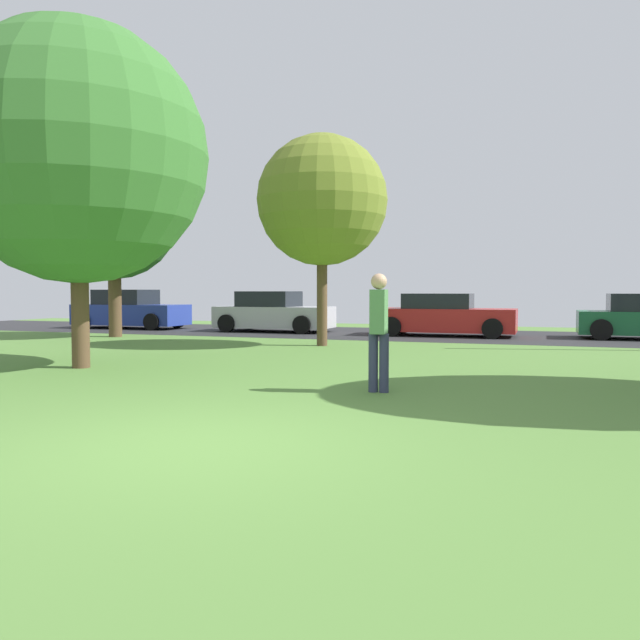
{
  "coord_description": "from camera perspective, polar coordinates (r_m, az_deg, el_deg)",
  "views": [
    {
      "loc": [
        3.16,
        -5.23,
        1.49
      ],
      "look_at": [
        0.0,
        3.62,
        1.05
      ],
      "focal_mm": 35.36,
      "sensor_mm": 36.0,
      "label": 1
    }
  ],
  "objects": [
    {
      "name": "ground_plane",
      "position": [
        6.29,
        -11.36,
        -11.08
      ],
      "size": [
        44.0,
        44.0,
        0.0
      ],
      "primitive_type": "plane",
      "color": "#547F38"
    },
    {
      "name": "road_strip",
      "position": [
        21.52,
        11.17,
        -1.34
      ],
      "size": [
        44.0,
        6.4,
        0.01
      ],
      "primitive_type": "cube",
      "color": "#28282B",
      "rests_on": "ground_plane"
    },
    {
      "name": "maple_tree_far",
      "position": [
        21.48,
        -18.17,
        8.98
      ],
      "size": [
        4.12,
        4.12,
        5.97
      ],
      "color": "brown",
      "rests_on": "ground_plane"
    },
    {
      "name": "birch_tree_lone",
      "position": [
        17.17,
        0.19,
        10.74
      ],
      "size": [
        3.51,
        3.51,
        5.66
      ],
      "color": "brown",
      "rests_on": "ground_plane"
    },
    {
      "name": "oak_tree_center",
      "position": [
        13.23,
        -21.1,
        13.8
      ],
      "size": [
        4.94,
        4.94,
        6.56
      ],
      "color": "brown",
      "rests_on": "ground_plane"
    },
    {
      "name": "person_bystander",
      "position": [
        9.23,
        5.34,
        -0.58
      ],
      "size": [
        0.3,
        0.33,
        1.74
      ],
      "rotation": [
        0.0,
        0.0,
        1.64
      ],
      "color": "#2D334C",
      "rests_on": "ground_plane"
    },
    {
      "name": "parked_car_blue",
      "position": [
        26.0,
        -16.85,
        0.81
      ],
      "size": [
        4.5,
        1.95,
        1.53
      ],
      "color": "#233893",
      "rests_on": "ground_plane"
    },
    {
      "name": "parked_car_silver",
      "position": [
        22.94,
        -4.25,
        0.62
      ],
      "size": [
        4.12,
        2.11,
        1.47
      ],
      "color": "#B7B7BC",
      "rests_on": "ground_plane"
    },
    {
      "name": "parked_car_red",
      "position": [
        21.12,
        11.12,
        0.33
      ],
      "size": [
        4.52,
        1.98,
        1.4
      ],
      "color": "#B21E1E",
      "rests_on": "ground_plane"
    }
  ]
}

